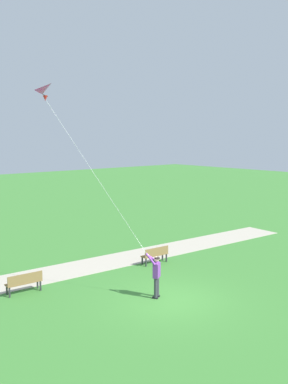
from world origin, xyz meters
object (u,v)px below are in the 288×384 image
Objects in this scene: person_kite_flyer at (156,273)px; park_bench_near_walkway at (155,254)px; flying_kite at (52,94)px; park_bench_far_walkway at (24,282)px.

park_bench_near_walkway is (3.48, -3.11, -0.54)m from person_kite_flyer.
flying_kite reaches higher than person_kite_flyer.
park_bench_far_walkway is at bearing 44.51° from person_kite_flyer.
park_bench_far_walkway is at bearing 86.22° from park_bench_near_walkway.
park_bench_far_walkway is (0.46, 6.98, 0.00)m from park_bench_near_walkway.
flying_kite reaches higher than park_bench_near_walkway.
flying_kite is 9.50m from park_bench_near_walkway.
person_kite_flyer is 0.26× the size of flying_kite.
person_kite_flyer is 1.20× the size of park_bench_near_walkway.
person_kite_flyer is at bearing 138.20° from park_bench_near_walkway.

